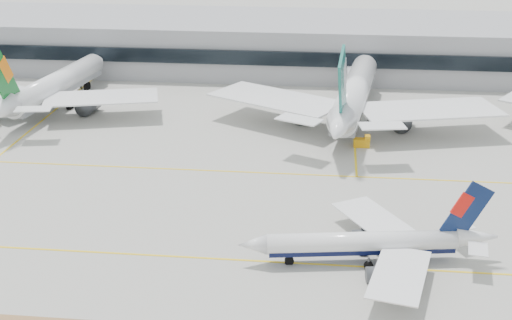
# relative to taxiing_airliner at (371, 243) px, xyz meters

# --- Properties ---
(ground) EXTENTS (3000.00, 3000.00, 0.00)m
(ground) POSITION_rel_taxiing_airliner_xyz_m (-27.79, 3.40, -3.22)
(ground) COLOR gray
(ground) RESTS_ON ground
(taxiing_airliner) EXTENTS (39.65, 34.14, 13.36)m
(taxiing_airliner) POSITION_rel_taxiing_airliner_xyz_m (0.00, 0.00, 0.00)
(taxiing_airliner) COLOR white
(taxiing_airliner) RESTS_ON ground
(widebody_eva) EXTENTS (59.16, 58.33, 21.26)m
(widebody_eva) POSITION_rel_taxiing_airliner_xyz_m (-76.49, 69.60, 2.43)
(widebody_eva) COLOR white
(widebody_eva) RESTS_ON ground
(widebody_cathay) EXTENTS (68.81, 67.85, 24.73)m
(widebody_cathay) POSITION_rel_taxiing_airliner_xyz_m (-1.58, 66.54, 3.35)
(widebody_cathay) COLOR white
(widebody_cathay) RESTS_ON ground
(terminal) EXTENTS (280.00, 43.10, 15.00)m
(terminal) POSITION_rel_taxiing_airliner_xyz_m (-27.79, 118.23, 4.28)
(terminal) COLOR gray
(terminal) RESTS_ON ground
(gse_c) EXTENTS (3.55, 2.00, 2.60)m
(gse_c) POSITION_rel_taxiing_airliner_xyz_m (0.35, 50.58, -2.17)
(gse_c) COLOR orange
(gse_c) RESTS_ON ground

